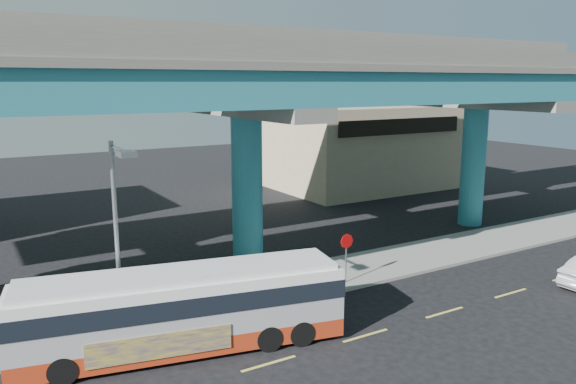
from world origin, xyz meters
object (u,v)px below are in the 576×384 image
transit_bus (183,307)px  parked_car (25,320)px  street_lamp (119,213)px  stop_sign (347,248)px

transit_bus → parked_car: 5.85m
transit_bus → street_lamp: (-1.59, 1.42, 3.16)m
parked_car → street_lamp: bearing=-136.0°
transit_bus → stop_sign: 8.73m
parked_car → stop_sign: bearing=-105.7°
street_lamp → stop_sign: 10.49m
transit_bus → street_lamp: 3.81m
parked_car → transit_bus: bearing=-137.8°
parked_car → stop_sign: size_ratio=1.62×
parked_car → street_lamp: size_ratio=0.53×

